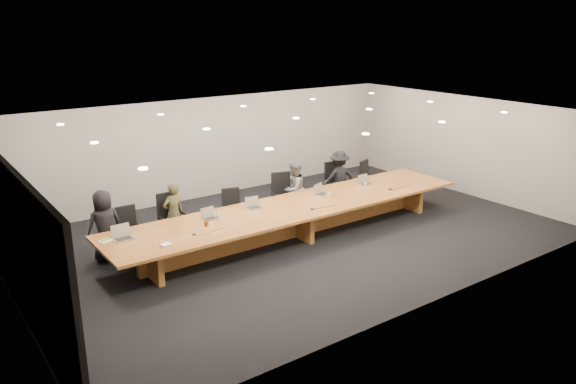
{
  "coord_description": "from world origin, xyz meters",
  "views": [
    {
      "loc": [
        -7.3,
        -9.79,
        4.82
      ],
      "look_at": [
        0.0,
        0.3,
        1.0
      ],
      "focal_mm": 35.0,
      "sensor_mm": 36.0,
      "label": 1
    }
  ],
  "objects_px": {
    "chair_mid_right": "(283,196)",
    "laptop_c": "(254,203)",
    "person_d": "(339,178)",
    "mic_right": "(390,189)",
    "laptop_e": "(366,180)",
    "mic_left": "(194,234)",
    "mic_center": "(312,209)",
    "chair_mid_left": "(233,210)",
    "paper_cup_near": "(329,194)",
    "laptop_b": "(210,214)",
    "conference_table": "(296,215)",
    "water_bottle": "(218,217)",
    "chair_right": "(336,183)",
    "chair_far_right": "(370,178)",
    "laptop_a": "(123,233)",
    "person_b": "(174,213)",
    "amber_mug": "(206,223)",
    "laptop_d": "(323,189)",
    "chair_left": "(173,219)",
    "person_a": "(104,225)",
    "paper_cup_far": "(366,184)",
    "av_box": "(166,245)",
    "chair_far_left": "(130,231)"
  },
  "relations": [
    {
      "from": "conference_table",
      "to": "person_b",
      "type": "distance_m",
      "value": 2.76
    },
    {
      "from": "chair_mid_right",
      "to": "chair_right",
      "type": "xyz_separation_m",
      "value": [
        1.82,
        0.06,
        0.0
      ]
    },
    {
      "from": "laptop_e",
      "to": "mic_center",
      "type": "distance_m",
      "value": 2.48
    },
    {
      "from": "chair_right",
      "to": "chair_far_right",
      "type": "xyz_separation_m",
      "value": [
        1.24,
        -0.01,
        -0.06
      ]
    },
    {
      "from": "laptop_c",
      "to": "chair_mid_right",
      "type": "bearing_deg",
      "value": 36.63
    },
    {
      "from": "laptop_c",
      "to": "paper_cup_near",
      "type": "bearing_deg",
      "value": -2.26
    },
    {
      "from": "laptop_a",
      "to": "conference_table",
      "type": "bearing_deg",
      "value": -7.38
    },
    {
      "from": "conference_table",
      "to": "amber_mug",
      "type": "xyz_separation_m",
      "value": [
        -2.29,
        0.01,
        0.29
      ]
    },
    {
      "from": "person_d",
      "to": "paper_cup_far",
      "type": "relative_size",
      "value": 18.9
    },
    {
      "from": "conference_table",
      "to": "person_b",
      "type": "relative_size",
      "value": 6.4
    },
    {
      "from": "water_bottle",
      "to": "chair_far_right",
      "type": "bearing_deg",
      "value": 11.64
    },
    {
      "from": "chair_mid_right",
      "to": "paper_cup_near",
      "type": "xyz_separation_m",
      "value": [
        0.56,
        -1.11,
        0.21
      ]
    },
    {
      "from": "conference_table",
      "to": "chair_mid_right",
      "type": "distance_m",
      "value": 1.33
    },
    {
      "from": "chair_far_right",
      "to": "amber_mug",
      "type": "bearing_deg",
      "value": 173.67
    },
    {
      "from": "conference_table",
      "to": "person_a",
      "type": "distance_m",
      "value": 4.2
    },
    {
      "from": "chair_mid_left",
      "to": "chair_mid_right",
      "type": "relative_size",
      "value": 0.88
    },
    {
      "from": "av_box",
      "to": "mic_right",
      "type": "xyz_separation_m",
      "value": [
        6.1,
        0.09,
        0.0
      ]
    },
    {
      "from": "laptop_a",
      "to": "amber_mug",
      "type": "relative_size",
      "value": 3.33
    },
    {
      "from": "person_d",
      "to": "chair_far_right",
      "type": "bearing_deg",
      "value": -163.57
    },
    {
      "from": "chair_far_left",
      "to": "person_b",
      "type": "height_order",
      "value": "person_b"
    },
    {
      "from": "chair_mid_left",
      "to": "person_a",
      "type": "xyz_separation_m",
      "value": [
        -3.03,
        0.08,
        0.24
      ]
    },
    {
      "from": "mic_center",
      "to": "chair_mid_left",
      "type": "bearing_deg",
      "value": 124.21
    },
    {
      "from": "person_d",
      "to": "amber_mug",
      "type": "relative_size",
      "value": 13.21
    },
    {
      "from": "laptop_a",
      "to": "amber_mug",
      "type": "xyz_separation_m",
      "value": [
        1.65,
        -0.26,
        -0.09
      ]
    },
    {
      "from": "chair_right",
      "to": "mic_left",
      "type": "bearing_deg",
      "value": -151.54
    },
    {
      "from": "person_a",
      "to": "amber_mug",
      "type": "relative_size",
      "value": 13.5
    },
    {
      "from": "person_d",
      "to": "mic_right",
      "type": "xyz_separation_m",
      "value": [
        0.29,
        -1.63,
        0.03
      ]
    },
    {
      "from": "chair_far_right",
      "to": "mic_left",
      "type": "xyz_separation_m",
      "value": [
        -6.31,
        -1.56,
        0.24
      ]
    },
    {
      "from": "laptop_c",
      "to": "paper_cup_far",
      "type": "height_order",
      "value": "laptop_c"
    },
    {
      "from": "conference_table",
      "to": "person_b",
      "type": "height_order",
      "value": "person_b"
    },
    {
      "from": "chair_left",
      "to": "person_a",
      "type": "xyz_separation_m",
      "value": [
        -1.51,
        0.05,
        0.16
      ]
    },
    {
      "from": "water_bottle",
      "to": "chair_mid_right",
      "type": "bearing_deg",
      "value": 23.88
    },
    {
      "from": "chair_mid_right",
      "to": "laptop_c",
      "type": "xyz_separation_m",
      "value": [
        -1.4,
        -0.84,
        0.3
      ]
    },
    {
      "from": "laptop_d",
      "to": "laptop_e",
      "type": "distance_m",
      "value": 1.46
    },
    {
      "from": "laptop_d",
      "to": "av_box",
      "type": "height_order",
      "value": "laptop_d"
    },
    {
      "from": "chair_far_right",
      "to": "water_bottle",
      "type": "bearing_deg",
      "value": 173.24
    },
    {
      "from": "person_b",
      "to": "laptop_d",
      "type": "distance_m",
      "value": 3.63
    },
    {
      "from": "paper_cup_far",
      "to": "paper_cup_near",
      "type": "bearing_deg",
      "value": -174.68
    },
    {
      "from": "chair_mid_left",
      "to": "water_bottle",
      "type": "relative_size",
      "value": 5.43
    },
    {
      "from": "amber_mug",
      "to": "mic_left",
      "type": "height_order",
      "value": "amber_mug"
    },
    {
      "from": "laptop_e",
      "to": "laptop_c",
      "type": "bearing_deg",
      "value": 176.88
    },
    {
      "from": "person_b",
      "to": "person_a",
      "type": "bearing_deg",
      "value": -7.01
    },
    {
      "from": "person_b",
      "to": "laptop_a",
      "type": "bearing_deg",
      "value": 26.74
    },
    {
      "from": "chair_left",
      "to": "laptop_c",
      "type": "xyz_separation_m",
      "value": [
        1.61,
        -0.83,
        0.29
      ]
    },
    {
      "from": "chair_far_right",
      "to": "laptop_c",
      "type": "relative_size",
      "value": 3.21
    },
    {
      "from": "chair_mid_right",
      "to": "laptop_b",
      "type": "xyz_separation_m",
      "value": [
        -2.54,
        -0.9,
        0.29
      ]
    },
    {
      "from": "chair_left",
      "to": "person_b",
      "type": "distance_m",
      "value": 0.12
    },
    {
      "from": "chair_mid_left",
      "to": "laptop_d",
      "type": "xyz_separation_m",
      "value": [
        2.01,
        -0.9,
        0.37
      ]
    },
    {
      "from": "person_a",
      "to": "water_bottle",
      "type": "xyz_separation_m",
      "value": [
        2.05,
        -1.14,
        0.09
      ]
    },
    {
      "from": "laptop_e",
      "to": "mic_left",
      "type": "bearing_deg",
      "value": -175.27
    }
  ]
}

